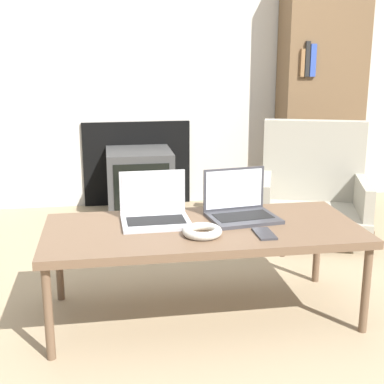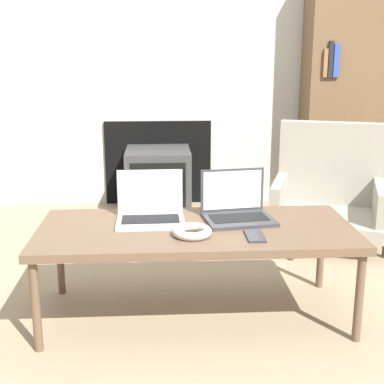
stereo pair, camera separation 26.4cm
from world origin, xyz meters
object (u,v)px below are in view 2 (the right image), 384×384
armchair (329,191)px  tv (158,181)px  headphones (192,231)px  laptop_right (237,209)px  laptop_left (150,210)px  phone (255,236)px

armchair → tv: bearing=167.2°
headphones → laptop_right: bearing=46.1°
laptop_left → tv: bearing=87.8°
tv → laptop_right: bearing=-76.6°
laptop_right → laptop_left: bearing=171.9°
phone → tv: size_ratio=0.30×
laptop_left → laptop_right: (0.40, -0.00, 0.00)m
laptop_right → phone: size_ratio=2.26×
headphones → tv: tv is taller
laptop_right → headphones: (-0.22, -0.23, -0.03)m
laptop_right → phone: bearing=-89.1°
laptop_left → laptop_right: 0.40m
tv → armchair: armchair is taller
laptop_right → tv: 1.61m
laptop_left → laptop_right: same height
tv → phone: bearing=-77.3°
phone → tv: (-0.41, 1.82, -0.19)m
laptop_left → phone: laptop_left is taller
laptop_left → headphones: (0.18, -0.23, -0.03)m
laptop_left → phone: bearing=-31.9°
laptop_left → armchair: 1.44m
laptop_left → headphones: 0.29m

